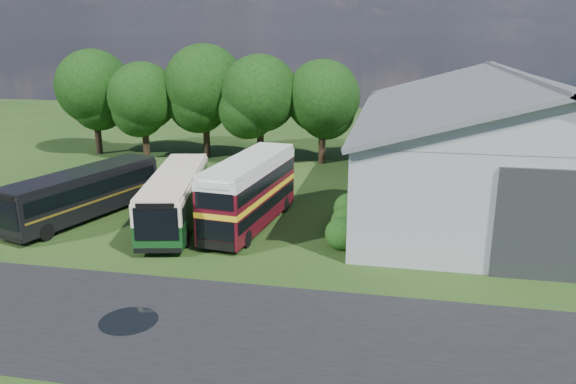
% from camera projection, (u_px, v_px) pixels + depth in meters
% --- Properties ---
extents(ground, '(120.00, 120.00, 0.00)m').
position_uv_depth(ground, '(194.00, 290.00, 23.68)').
color(ground, '#1A3410').
rests_on(ground, ground).
extents(asphalt_road, '(60.00, 8.00, 0.02)m').
position_uv_depth(asphalt_road, '(244.00, 333.00, 20.29)').
color(asphalt_road, black).
rests_on(asphalt_road, ground).
extents(puddle, '(2.20, 2.20, 0.01)m').
position_uv_depth(puddle, '(129.00, 321.00, 21.13)').
color(puddle, black).
rests_on(puddle, ground).
extents(storage_shed, '(18.80, 24.80, 8.15)m').
position_uv_depth(storage_shed, '(511.00, 138.00, 34.79)').
color(storage_shed, gray).
rests_on(storage_shed, ground).
extents(tree_left_a, '(6.46, 6.46, 9.12)m').
position_uv_depth(tree_left_a, '(94.00, 87.00, 48.52)').
color(tree_left_a, black).
rests_on(tree_left_a, ground).
extents(tree_left_b, '(5.78, 5.78, 8.16)m').
position_uv_depth(tree_left_b, '(143.00, 97.00, 46.82)').
color(tree_left_b, black).
rests_on(tree_left_b, ground).
extents(tree_mid, '(6.80, 6.80, 9.60)m').
position_uv_depth(tree_mid, '(205.00, 85.00, 46.85)').
color(tree_mid, black).
rests_on(tree_mid, ground).
extents(tree_right_a, '(6.26, 6.26, 8.83)m').
position_uv_depth(tree_right_a, '(260.00, 94.00, 45.11)').
color(tree_right_a, black).
rests_on(tree_right_a, ground).
extents(tree_right_b, '(5.98, 5.98, 8.45)m').
position_uv_depth(tree_right_b, '(323.00, 97.00, 45.00)').
color(tree_right_b, black).
rests_on(tree_right_b, ground).
extents(shrub_front, '(1.70, 1.70, 1.70)m').
position_uv_depth(shrub_front, '(342.00, 248.00, 28.29)').
color(shrub_front, '#194714').
rests_on(shrub_front, ground).
extents(shrub_mid, '(1.60, 1.60, 1.60)m').
position_uv_depth(shrub_mid, '(345.00, 234.00, 30.17)').
color(shrub_mid, '#194714').
rests_on(shrub_mid, ground).
extents(shrub_back, '(1.80, 1.80, 1.80)m').
position_uv_depth(shrub_back, '(349.00, 222.00, 32.06)').
color(shrub_back, '#194714').
rests_on(shrub_back, ground).
extents(bus_green_single, '(4.62, 10.82, 2.91)m').
position_uv_depth(bus_green_single, '(176.00, 197.00, 31.54)').
color(bus_green_single, black).
rests_on(bus_green_single, ground).
extents(bus_maroon_double, '(3.39, 9.28, 3.90)m').
position_uv_depth(bus_maroon_double, '(250.00, 192.00, 30.98)').
color(bus_maroon_double, black).
rests_on(bus_maroon_double, ground).
extents(bus_dark_single, '(5.18, 10.46, 2.82)m').
position_uv_depth(bus_dark_single, '(83.00, 193.00, 32.43)').
color(bus_dark_single, black).
rests_on(bus_dark_single, ground).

